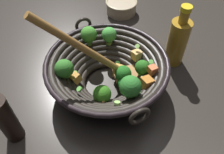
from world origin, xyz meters
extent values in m
plane|color=#332D28|center=(0.00, 0.00, 0.00)|extent=(4.00, 4.00, 0.00)
cylinder|color=black|center=(0.00, 0.00, 0.01)|extent=(0.13, 0.13, 0.01)
torus|color=black|center=(0.00, 0.00, 0.02)|extent=(0.17, 0.17, 0.02)
torus|color=black|center=(0.00, 0.00, 0.03)|extent=(0.20, 0.20, 0.02)
torus|color=black|center=(0.00, 0.00, 0.04)|extent=(0.22, 0.22, 0.02)
torus|color=black|center=(0.00, 0.00, 0.06)|extent=(0.25, 0.25, 0.02)
torus|color=black|center=(0.00, 0.00, 0.07)|extent=(0.27, 0.27, 0.02)
torus|color=black|center=(0.00, 0.00, 0.08)|extent=(0.30, 0.30, 0.02)
torus|color=black|center=(0.00, 0.00, 0.09)|extent=(0.32, 0.32, 0.02)
torus|color=black|center=(0.00, 0.00, 0.10)|extent=(0.34, 0.34, 0.01)
torus|color=black|center=(-0.12, 0.13, 0.10)|extent=(0.05, 0.04, 0.05)
torus|color=black|center=(0.12, -0.13, 0.10)|extent=(0.05, 0.04, 0.05)
cylinder|color=#69B03F|center=(-0.01, 0.07, 0.03)|extent=(0.02, 0.02, 0.01)
sphere|color=#2F7119|center=(-0.01, 0.07, 0.05)|extent=(0.05, 0.05, 0.05)
cylinder|color=#54A349|center=(-0.04, -0.01, 0.03)|extent=(0.02, 0.02, 0.02)
sphere|color=#20681E|center=(-0.04, -0.01, 0.06)|extent=(0.05, 0.05, 0.05)
cylinder|color=#87B25C|center=(-0.06, 0.01, 0.02)|extent=(0.02, 0.02, 0.02)
sphere|color=#1C7522|center=(-0.06, 0.01, 0.05)|extent=(0.04, 0.04, 0.04)
cylinder|color=#7CAB57|center=(0.10, 0.05, 0.07)|extent=(0.02, 0.02, 0.02)
sphere|color=#357D2A|center=(0.10, 0.05, 0.10)|extent=(0.05, 0.05, 0.05)
cylinder|color=#7FB852|center=(-0.09, -0.04, 0.05)|extent=(0.03, 0.02, 0.02)
sphere|color=#27691E|center=(-0.09, -0.04, 0.08)|extent=(0.04, 0.04, 0.04)
cylinder|color=#638E41|center=(0.08, -0.08, 0.08)|extent=(0.02, 0.02, 0.02)
sphere|color=#3F8F2C|center=(0.08, -0.08, 0.11)|extent=(0.05, 0.05, 0.05)
cylinder|color=#7AAB50|center=(0.03, -0.11, 0.08)|extent=(0.03, 0.03, 0.02)
sphere|color=green|center=(0.03, -0.11, 0.10)|extent=(0.05, 0.05, 0.05)
cylinder|color=#77BB50|center=(-0.08, 0.06, 0.07)|extent=(0.03, 0.03, 0.02)
sphere|color=#2D792B|center=(-0.08, 0.06, 0.10)|extent=(0.06, 0.06, 0.06)
cube|color=#E7B262|center=(-0.06, -0.09, 0.07)|extent=(0.04, 0.04, 0.03)
cube|color=#CE6334|center=(-0.12, -0.02, 0.09)|extent=(0.03, 0.03, 0.02)
cube|color=gold|center=(0.08, 0.04, 0.06)|extent=(0.04, 0.04, 0.03)
cube|color=#C0752B|center=(-0.11, 0.02, 0.08)|extent=(0.04, 0.04, 0.03)
cube|color=gold|center=(-0.02, -0.03, 0.04)|extent=(0.03, 0.03, 0.03)
cube|color=#C1692C|center=(-0.02, 0.08, 0.05)|extent=(0.03, 0.03, 0.03)
cylinder|color=#56B247|center=(-0.10, 0.05, 0.07)|extent=(0.02, 0.02, 0.01)
cylinder|color=#99D166|center=(-0.10, 0.00, 0.08)|extent=(0.01, 0.01, 0.01)
cylinder|color=#99D166|center=(-0.06, 0.10, 0.08)|extent=(0.02, 0.02, 0.01)
cylinder|color=#56B247|center=(0.09, -0.08, 0.11)|extent=(0.02, 0.02, 0.01)
cylinder|color=#6BC651|center=(0.04, 0.09, 0.08)|extent=(0.02, 0.02, 0.01)
cylinder|color=#6BC651|center=(0.09, 0.03, 0.06)|extent=(0.02, 0.02, 0.01)
cylinder|color=#6BC651|center=(-0.11, -0.04, 0.10)|extent=(0.02, 0.02, 0.01)
cylinder|color=#99D166|center=(-0.07, 0.02, 0.06)|extent=(0.02, 0.02, 0.01)
cylinder|color=#99D166|center=(-0.06, -0.09, 0.10)|extent=(0.02, 0.02, 0.01)
cylinder|color=#56B247|center=(-0.01, -0.07, 0.04)|extent=(0.02, 0.02, 0.01)
cube|color=#9E6B38|center=(-0.05, -0.03, 0.04)|extent=(0.09, 0.08, 0.01)
cylinder|color=#A57235|center=(0.05, 0.04, 0.18)|extent=(0.18, 0.13, 0.23)
cylinder|color=black|center=(0.17, 0.22, 0.07)|extent=(0.04, 0.04, 0.15)
cylinder|color=#AD7F23|center=(-0.17, -0.17, 0.08)|extent=(0.06, 0.06, 0.15)
cylinder|color=#AD7F23|center=(-0.17, -0.17, 0.17)|extent=(0.03, 0.03, 0.04)
cylinder|color=yellow|center=(-0.17, -0.17, 0.20)|extent=(0.03, 0.03, 0.01)
cylinder|color=tan|center=(0.07, -0.38, 0.02)|extent=(0.12, 0.12, 0.05)
torus|color=tan|center=(0.07, -0.38, 0.05)|extent=(0.13, 0.13, 0.01)
cylinder|color=#99D166|center=(0.05, -0.39, 0.03)|extent=(0.02, 0.02, 0.01)
cylinder|color=#99D166|center=(0.10, -0.37, 0.03)|extent=(0.01, 0.01, 0.01)
cylinder|color=#99D166|center=(0.08, -0.39, 0.03)|extent=(0.01, 0.01, 0.01)
cylinder|color=#6BC651|center=(0.06, -0.38, 0.03)|extent=(0.02, 0.02, 0.01)
camera|label=1|loc=(-0.15, 0.41, 0.55)|focal=37.65mm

